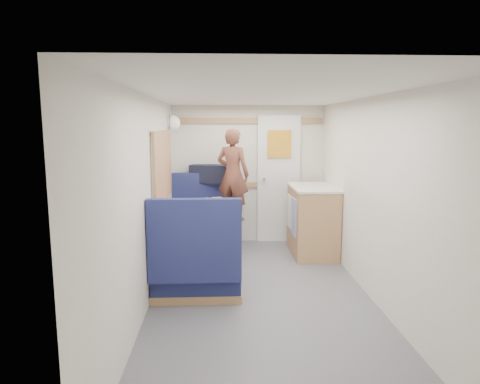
{
  "coord_description": "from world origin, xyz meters",
  "views": [
    {
      "loc": [
        -0.4,
        -3.98,
        1.73
      ],
      "look_at": [
        -0.18,
        0.9,
        0.96
      ],
      "focal_mm": 32.0,
      "sensor_mm": 36.0,
      "label": 1
    }
  ],
  "objects_px": {
    "tumbler_left": "(187,213)",
    "tumbler_right": "(210,202)",
    "person": "(233,174)",
    "pepper_grinder": "(209,205)",
    "salt_grinder": "(191,208)",
    "bread_loaf": "(219,203)",
    "tray": "(212,212)",
    "dinette_table": "(200,223)",
    "beer_glass": "(219,203)",
    "cheese_block": "(200,210)",
    "bench_near": "(196,269)",
    "dome_light": "(173,123)",
    "bench_far": "(203,228)",
    "orange_fruit": "(215,207)",
    "wine_glass": "(194,203)",
    "galley_counter": "(312,220)",
    "duffel_bag": "(210,174)"
  },
  "relations": [
    {
      "from": "beer_glass",
      "to": "tumbler_left",
      "type": "bearing_deg",
      "value": -119.65
    },
    {
      "from": "bench_far",
      "to": "cheese_block",
      "type": "xyz_separation_m",
      "value": [
        0.01,
        -1.0,
        0.45
      ]
    },
    {
      "from": "tumbler_left",
      "to": "tumbler_right",
      "type": "xyz_separation_m",
      "value": [
        0.23,
        0.6,
        0.01
      ]
    },
    {
      "from": "bench_far",
      "to": "galley_counter",
      "type": "distance_m",
      "value": 1.51
    },
    {
      "from": "tumbler_left",
      "to": "dinette_table",
      "type": "bearing_deg",
      "value": 72.46
    },
    {
      "from": "person",
      "to": "pepper_grinder",
      "type": "xyz_separation_m",
      "value": [
        -0.31,
        -0.56,
        -0.3
      ]
    },
    {
      "from": "dinette_table",
      "to": "beer_glass",
      "type": "distance_m",
      "value": 0.38
    },
    {
      "from": "tray",
      "to": "tumbler_left",
      "type": "xyz_separation_m",
      "value": [
        -0.27,
        -0.22,
        0.04
      ]
    },
    {
      "from": "orange_fruit",
      "to": "tray",
      "type": "bearing_deg",
      "value": -104.44
    },
    {
      "from": "dinette_table",
      "to": "orange_fruit",
      "type": "bearing_deg",
      "value": -15.23
    },
    {
      "from": "cheese_block",
      "to": "wine_glass",
      "type": "xyz_separation_m",
      "value": [
        -0.06,
        -0.01,
        0.09
      ]
    },
    {
      "from": "cheese_block",
      "to": "tumbler_left",
      "type": "bearing_deg",
      "value": -117.87
    },
    {
      "from": "tumbler_right",
      "to": "tray",
      "type": "bearing_deg",
      "value": -84.2
    },
    {
      "from": "dinette_table",
      "to": "salt_grinder",
      "type": "xyz_separation_m",
      "value": [
        -0.1,
        -0.07,
        0.2
      ]
    },
    {
      "from": "bench_far",
      "to": "salt_grinder",
      "type": "relative_size",
      "value": 12.0
    },
    {
      "from": "duffel_bag",
      "to": "orange_fruit",
      "type": "bearing_deg",
      "value": -68.79
    },
    {
      "from": "person",
      "to": "tray",
      "type": "height_order",
      "value": "person"
    },
    {
      "from": "orange_fruit",
      "to": "salt_grinder",
      "type": "height_order",
      "value": "salt_grinder"
    },
    {
      "from": "bench_near",
      "to": "duffel_bag",
      "type": "bearing_deg",
      "value": 87.32
    },
    {
      "from": "salt_grinder",
      "to": "dinette_table",
      "type": "bearing_deg",
      "value": 35.1
    },
    {
      "from": "duffel_bag",
      "to": "tumbler_right",
      "type": "xyz_separation_m",
      "value": [
        0.02,
        -0.89,
        -0.25
      ]
    },
    {
      "from": "salt_grinder",
      "to": "bread_loaf",
      "type": "bearing_deg",
      "value": 42.0
    },
    {
      "from": "bench_near",
      "to": "wine_glass",
      "type": "height_order",
      "value": "bench_near"
    },
    {
      "from": "duffel_bag",
      "to": "cheese_block",
      "type": "distance_m",
      "value": 1.29
    },
    {
      "from": "beer_glass",
      "to": "tumbler_right",
      "type": "bearing_deg",
      "value": -179.98
    },
    {
      "from": "galley_counter",
      "to": "tray",
      "type": "bearing_deg",
      "value": -152.04
    },
    {
      "from": "dinette_table",
      "to": "wine_glass",
      "type": "xyz_separation_m",
      "value": [
        -0.06,
        -0.14,
        0.28
      ]
    },
    {
      "from": "tumbler_left",
      "to": "bench_near",
      "type": "bearing_deg",
      "value": -76.39
    },
    {
      "from": "bench_far",
      "to": "salt_grinder",
      "type": "xyz_separation_m",
      "value": [
        -0.1,
        -0.94,
        0.46
      ]
    },
    {
      "from": "dinette_table",
      "to": "orange_fruit",
      "type": "distance_m",
      "value": 0.27
    },
    {
      "from": "dinette_table",
      "to": "wine_glass",
      "type": "relative_size",
      "value": 5.48
    },
    {
      "from": "dome_light",
      "to": "duffel_bag",
      "type": "bearing_deg",
      "value": 29.22
    },
    {
      "from": "bench_far",
      "to": "dome_light",
      "type": "bearing_deg",
      "value": -177.88
    },
    {
      "from": "bench_far",
      "to": "bread_loaf",
      "type": "height_order",
      "value": "bench_far"
    },
    {
      "from": "dome_light",
      "to": "person",
      "type": "relative_size",
      "value": 0.16
    },
    {
      "from": "person",
      "to": "bench_near",
      "type": "bearing_deg",
      "value": 99.66
    },
    {
      "from": "bench_near",
      "to": "wine_glass",
      "type": "xyz_separation_m",
      "value": [
        -0.06,
        0.72,
        0.54
      ]
    },
    {
      "from": "person",
      "to": "tumbler_left",
      "type": "xyz_separation_m",
      "value": [
        -0.53,
        -1.08,
        -0.29
      ]
    },
    {
      "from": "dome_light",
      "to": "tumbler_right",
      "type": "distance_m",
      "value": 1.26
    },
    {
      "from": "tumbler_left",
      "to": "bread_loaf",
      "type": "bearing_deg",
      "value": 60.13
    },
    {
      "from": "bench_far",
      "to": "person",
      "type": "height_order",
      "value": "person"
    },
    {
      "from": "galley_counter",
      "to": "person",
      "type": "height_order",
      "value": "person"
    },
    {
      "from": "bench_far",
      "to": "person",
      "type": "bearing_deg",
      "value": -21.57
    },
    {
      "from": "dome_light",
      "to": "cheese_block",
      "type": "xyz_separation_m",
      "value": [
        0.4,
        -0.98,
        -1.0
      ]
    },
    {
      "from": "tray",
      "to": "tumbler_left",
      "type": "relative_size",
      "value": 3.41
    },
    {
      "from": "duffel_bag",
      "to": "bread_loaf",
      "type": "xyz_separation_m",
      "value": [
        0.13,
        -0.9,
        -0.26
      ]
    },
    {
      "from": "tumbler_left",
      "to": "salt_grinder",
      "type": "bearing_deg",
      "value": 87.26
    },
    {
      "from": "bread_loaf",
      "to": "cheese_block",
      "type": "bearing_deg",
      "value": -121.17
    },
    {
      "from": "wine_glass",
      "to": "tumbler_left",
      "type": "height_order",
      "value": "wine_glass"
    },
    {
      "from": "duffel_bag",
      "to": "tumbler_right",
      "type": "bearing_deg",
      "value": -71.72
    }
  ]
}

